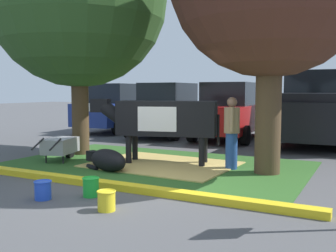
{
  "coord_description": "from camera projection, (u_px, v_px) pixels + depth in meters",
  "views": [
    {
      "loc": [
        3.89,
        -6.05,
        1.74
      ],
      "look_at": [
        -0.39,
        2.19,
        0.9
      ],
      "focal_mm": 42.12,
      "sensor_mm": 36.0,
      "label": 1
    }
  ],
  "objects": [
    {
      "name": "calf_lying",
      "position": [
        107.0,
        160.0,
        8.51
      ],
      "size": [
        1.33,
        0.82,
        0.48
      ],
      "color": "black",
      "rests_on": "ground"
    },
    {
      "name": "bucket_yellow",
      "position": [
        106.0,
        200.0,
        5.7
      ],
      "size": [
        0.28,
        0.28,
        0.3
      ],
      "color": "yellow",
      "rests_on": "ground"
    },
    {
      "name": "pickup_truck_black",
      "position": [
        312.0,
        109.0,
        12.96
      ],
      "size": [
        2.4,
        5.48,
        2.42
      ],
      "color": "black",
      "rests_on": "ground"
    },
    {
      "name": "curb_yellow",
      "position": [
        94.0,
        183.0,
        7.18
      ],
      "size": [
        8.06,
        0.24,
        0.12
      ],
      "primitive_type": "cube",
      "color": "yellow",
      "rests_on": "ground"
    },
    {
      "name": "wheelbarrow",
      "position": [
        61.0,
        146.0,
        9.62
      ],
      "size": [
        0.88,
        1.62,
        0.63
      ],
      "color": "gray",
      "rests_on": "ground"
    },
    {
      "name": "bucket_blue",
      "position": [
        43.0,
        190.0,
        6.29
      ],
      "size": [
        0.29,
        0.29,
        0.3
      ],
      "color": "blue",
      "rests_on": "ground"
    },
    {
      "name": "sedan_red",
      "position": [
        230.0,
        112.0,
        14.09
      ],
      "size": [
        2.17,
        4.47,
        2.02
      ],
      "color": "red",
      "rests_on": "ground"
    },
    {
      "name": "hay_bedding",
      "position": [
        162.0,
        165.0,
        9.13
      ],
      "size": [
        3.3,
        2.54,
        0.04
      ],
      "primitive_type": "cube",
      "rotation": [
        0.0,
        0.0,
        -0.04
      ],
      "color": "tan",
      "rests_on": "ground"
    },
    {
      "name": "person_handler",
      "position": [
        232.0,
        131.0,
        8.59
      ],
      "size": [
        0.34,
        0.51,
        1.59
      ],
      "color": "#23478C",
      "rests_on": "ground"
    },
    {
      "name": "sedan_blue",
      "position": [
        118.0,
        108.0,
        16.88
      ],
      "size": [
        2.17,
        4.47,
        2.02
      ],
      "color": "navy",
      "rests_on": "ground"
    },
    {
      "name": "grass_island",
      "position": [
        155.0,
        165.0,
        9.19
      ],
      "size": [
        6.86,
        4.25,
        0.02
      ],
      "primitive_type": "cube",
      "color": "#2D5B23",
      "rests_on": "ground"
    },
    {
      "name": "hatchback_white",
      "position": [
        168.0,
        110.0,
        15.19
      ],
      "size": [
        2.17,
        4.47,
        2.02
      ],
      "color": "#4C5156",
      "rests_on": "ground"
    },
    {
      "name": "ground_plane",
      "position": [
        132.0,
        185.0,
        7.29
      ],
      "size": [
        80.0,
        80.0,
        0.0
      ],
      "primitive_type": "plane",
      "color": "#4C4C4F"
    },
    {
      "name": "cow_holstein",
      "position": [
        162.0,
        119.0,
        9.22
      ],
      "size": [
        3.07,
        1.26,
        1.53
      ],
      "color": "black",
      "rests_on": "ground"
    },
    {
      "name": "bucket_green",
      "position": [
        91.0,
        187.0,
        6.46
      ],
      "size": [
        0.28,
        0.28,
        0.32
      ],
      "color": "green",
      "rests_on": "ground"
    }
  ]
}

